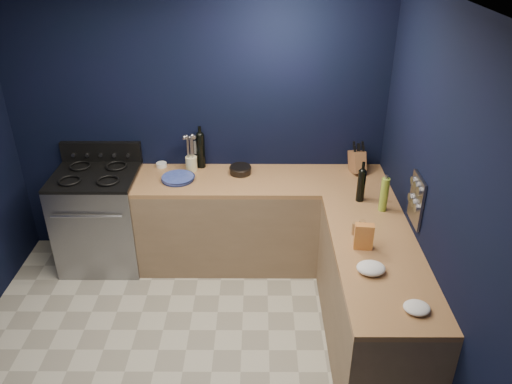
{
  "coord_description": "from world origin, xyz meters",
  "views": [
    {
      "loc": [
        0.57,
        -2.71,
        3.02
      ],
      "look_at": [
        0.55,
        1.0,
        1.0
      ],
      "focal_mm": 35.64,
      "sensor_mm": 36.0,
      "label": 1
    }
  ],
  "objects_px": {
    "gas_range": "(102,220)",
    "knife_block": "(357,162)",
    "crouton_bag": "(364,236)",
    "utensil_crock": "(191,164)",
    "plate_stack": "(178,178)"
  },
  "relations": [
    {
      "from": "plate_stack",
      "to": "knife_block",
      "type": "xyz_separation_m",
      "value": [
        1.66,
        0.18,
        0.08
      ]
    },
    {
      "from": "plate_stack",
      "to": "knife_block",
      "type": "relative_size",
      "value": 1.44
    },
    {
      "from": "plate_stack",
      "to": "crouton_bag",
      "type": "relative_size",
      "value": 1.47
    },
    {
      "from": "gas_range",
      "to": "crouton_bag",
      "type": "xyz_separation_m",
      "value": [
        2.26,
        -1.08,
        0.54
      ]
    },
    {
      "from": "plate_stack",
      "to": "knife_block",
      "type": "height_order",
      "value": "knife_block"
    },
    {
      "from": "utensil_crock",
      "to": "crouton_bag",
      "type": "relative_size",
      "value": 0.69
    },
    {
      "from": "gas_range",
      "to": "crouton_bag",
      "type": "height_order",
      "value": "crouton_bag"
    },
    {
      "from": "gas_range",
      "to": "knife_block",
      "type": "xyz_separation_m",
      "value": [
        2.42,
        0.17,
        0.54
      ]
    },
    {
      "from": "utensil_crock",
      "to": "knife_block",
      "type": "height_order",
      "value": "knife_block"
    },
    {
      "from": "utensil_crock",
      "to": "plate_stack",
      "type": "bearing_deg",
      "value": -116.72
    },
    {
      "from": "gas_range",
      "to": "plate_stack",
      "type": "height_order",
      "value": "plate_stack"
    },
    {
      "from": "plate_stack",
      "to": "knife_block",
      "type": "bearing_deg",
      "value": 6.34
    },
    {
      "from": "gas_range",
      "to": "utensil_crock",
      "type": "relative_size",
      "value": 6.72
    },
    {
      "from": "utensil_crock",
      "to": "knife_block",
      "type": "distance_m",
      "value": 1.55
    },
    {
      "from": "gas_range",
      "to": "crouton_bag",
      "type": "distance_m",
      "value": 2.56
    }
  ]
}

